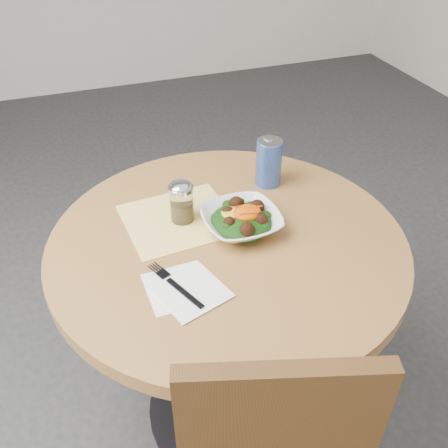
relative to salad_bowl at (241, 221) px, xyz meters
name	(u,v)px	position (x,y,z in m)	size (l,w,h in m)	color
ground	(226,408)	(-0.05, -0.02, -0.78)	(6.00, 6.00, 0.00)	#2B2B2D
table	(227,294)	(-0.05, -0.02, -0.23)	(0.90, 0.90, 0.75)	black
cloth_napkin	(179,219)	(-0.14, 0.09, -0.03)	(0.28, 0.25, 0.00)	yellow
paper_napkins	(185,289)	(-0.20, -0.16, -0.03)	(0.18, 0.18, 0.00)	white
salad_bowl	(241,221)	(0.00, 0.00, 0.00)	(0.20, 0.20, 0.07)	white
fork	(174,283)	(-0.22, -0.14, -0.02)	(0.09, 0.18, 0.00)	black
spice_shaker	(182,202)	(-0.13, 0.09, 0.03)	(0.06, 0.06, 0.12)	silver
beverage_can	(269,162)	(0.15, 0.18, 0.04)	(0.07, 0.07, 0.14)	navy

